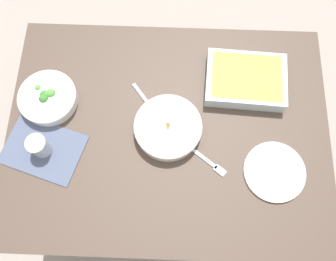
{
  "coord_description": "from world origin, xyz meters",
  "views": [
    {
      "loc": [
        -0.01,
        0.4,
        1.93
      ],
      "look_at": [
        0.0,
        0.0,
        0.74
      ],
      "focal_mm": 36.21,
      "sensor_mm": 36.0,
      "label": 1
    }
  ],
  "objects_px": {
    "baking_dish": "(246,80)",
    "fork_on_table": "(208,161)",
    "spoon_by_stew": "(150,106)",
    "stew_bowl": "(169,129)",
    "drink_cup": "(40,146)",
    "spoon_by_broccoli": "(60,95)",
    "side_plate": "(274,172)",
    "broccoli_bowl": "(48,98)"
  },
  "relations": [
    {
      "from": "baking_dish",
      "to": "spoon_by_stew",
      "type": "distance_m",
      "value": 0.38
    },
    {
      "from": "baking_dish",
      "to": "fork_on_table",
      "type": "relative_size",
      "value": 2.05
    },
    {
      "from": "spoon_by_stew",
      "to": "spoon_by_broccoli",
      "type": "bearing_deg",
      "value": -5.3
    },
    {
      "from": "spoon_by_stew",
      "to": "stew_bowl",
      "type": "bearing_deg",
      "value": 127.37
    },
    {
      "from": "stew_bowl",
      "to": "fork_on_table",
      "type": "relative_size",
      "value": 1.62
    },
    {
      "from": "broccoli_bowl",
      "to": "side_plate",
      "type": "xyz_separation_m",
      "value": [
        -0.84,
        0.25,
        -0.02
      ]
    },
    {
      "from": "baking_dish",
      "to": "fork_on_table",
      "type": "xyz_separation_m",
      "value": [
        0.14,
        0.32,
        -0.03
      ]
    },
    {
      "from": "spoon_by_broccoli",
      "to": "fork_on_table",
      "type": "xyz_separation_m",
      "value": [
        -0.57,
        0.24,
        -0.0
      ]
    },
    {
      "from": "baking_dish",
      "to": "drink_cup",
      "type": "relative_size",
      "value": 3.66
    },
    {
      "from": "stew_bowl",
      "to": "spoon_by_broccoli",
      "type": "distance_m",
      "value": 0.44
    },
    {
      "from": "stew_bowl",
      "to": "side_plate",
      "type": "height_order",
      "value": "stew_bowl"
    },
    {
      "from": "stew_bowl",
      "to": "side_plate",
      "type": "distance_m",
      "value": 0.41
    },
    {
      "from": "drink_cup",
      "to": "spoon_by_stew",
      "type": "bearing_deg",
      "value": -154.32
    },
    {
      "from": "spoon_by_broccoli",
      "to": "spoon_by_stew",
      "type": "bearing_deg",
      "value": 174.7
    },
    {
      "from": "spoon_by_broccoli",
      "to": "side_plate",
      "type": "bearing_deg",
      "value": 161.45
    },
    {
      "from": "broccoli_bowl",
      "to": "baking_dish",
      "type": "height_order",
      "value": "broccoli_bowl"
    },
    {
      "from": "stew_bowl",
      "to": "spoon_by_stew",
      "type": "xyz_separation_m",
      "value": [
        0.07,
        -0.1,
        -0.03
      ]
    },
    {
      "from": "stew_bowl",
      "to": "baking_dish",
      "type": "xyz_separation_m",
      "value": [
        -0.29,
        -0.21,
        0.0
      ]
    },
    {
      "from": "broccoli_bowl",
      "to": "side_plate",
      "type": "distance_m",
      "value": 0.87
    },
    {
      "from": "baking_dish",
      "to": "fork_on_table",
      "type": "distance_m",
      "value": 0.35
    },
    {
      "from": "fork_on_table",
      "to": "spoon_by_broccoli",
      "type": "bearing_deg",
      "value": -22.92
    },
    {
      "from": "drink_cup",
      "to": "side_plate",
      "type": "relative_size",
      "value": 0.39
    },
    {
      "from": "drink_cup",
      "to": "fork_on_table",
      "type": "bearing_deg",
      "value": 177.64
    },
    {
      "from": "baking_dish",
      "to": "spoon_by_stew",
      "type": "relative_size",
      "value": 2.07
    },
    {
      "from": "broccoli_bowl",
      "to": "drink_cup",
      "type": "bearing_deg",
      "value": 90.5
    },
    {
      "from": "stew_bowl",
      "to": "side_plate",
      "type": "bearing_deg",
      "value": 159.94
    },
    {
      "from": "spoon_by_broccoli",
      "to": "fork_on_table",
      "type": "height_order",
      "value": "spoon_by_broccoli"
    },
    {
      "from": "stew_bowl",
      "to": "spoon_by_broccoli",
      "type": "relative_size",
      "value": 1.59
    },
    {
      "from": "drink_cup",
      "to": "side_plate",
      "type": "bearing_deg",
      "value": 176.28
    },
    {
      "from": "baking_dish",
      "to": "stew_bowl",
      "type": "bearing_deg",
      "value": 35.9
    },
    {
      "from": "side_plate",
      "to": "spoon_by_broccoli",
      "type": "distance_m",
      "value": 0.85
    },
    {
      "from": "drink_cup",
      "to": "spoon_by_broccoli",
      "type": "bearing_deg",
      "value": -99.02
    },
    {
      "from": "baking_dish",
      "to": "drink_cup",
      "type": "height_order",
      "value": "drink_cup"
    },
    {
      "from": "baking_dish",
      "to": "spoon_by_broccoli",
      "type": "xyz_separation_m",
      "value": [
        0.71,
        0.08,
        -0.03
      ]
    },
    {
      "from": "broccoli_bowl",
      "to": "spoon_by_stew",
      "type": "relative_size",
      "value": 1.45
    },
    {
      "from": "stew_bowl",
      "to": "spoon_by_stew",
      "type": "relative_size",
      "value": 1.64
    },
    {
      "from": "stew_bowl",
      "to": "broccoli_bowl",
      "type": "xyz_separation_m",
      "value": [
        0.46,
        -0.11,
        -0.0
      ]
    },
    {
      "from": "baking_dish",
      "to": "spoon_by_broccoli",
      "type": "height_order",
      "value": "baking_dish"
    },
    {
      "from": "side_plate",
      "to": "spoon_by_stew",
      "type": "distance_m",
      "value": 0.51
    },
    {
      "from": "drink_cup",
      "to": "stew_bowl",
      "type": "bearing_deg",
      "value": -169.42
    },
    {
      "from": "drink_cup",
      "to": "fork_on_table",
      "type": "height_order",
      "value": "drink_cup"
    },
    {
      "from": "drink_cup",
      "to": "broccoli_bowl",
      "type": "bearing_deg",
      "value": -89.5
    }
  ]
}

